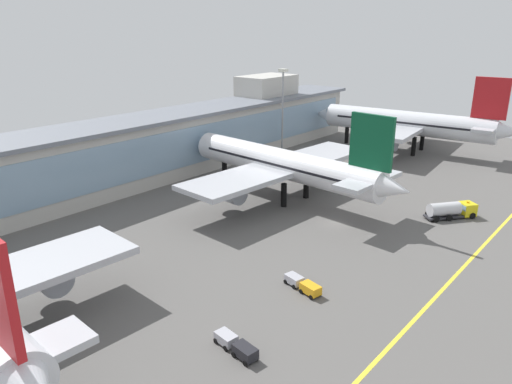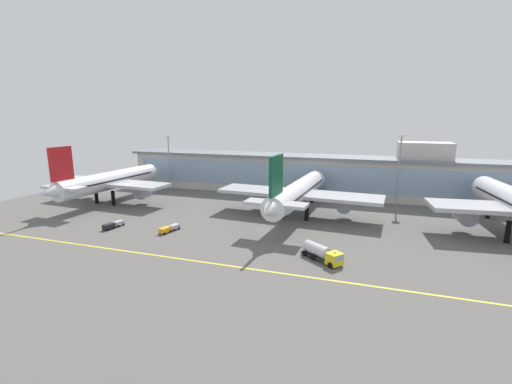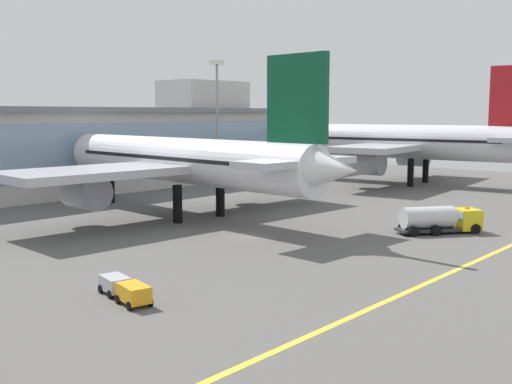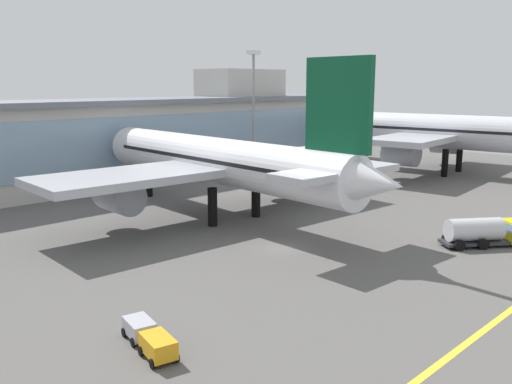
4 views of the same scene
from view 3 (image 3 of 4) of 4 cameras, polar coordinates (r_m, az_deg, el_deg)
name	(u,v)px [view 3 (image 3 of 4)]	position (r m, az deg, el deg)	size (l,w,h in m)	color
ground_plane	(246,237)	(64.31, -0.95, -4.18)	(180.29, 180.29, 0.00)	#5B5956
taxiway_centreline_stripe	(449,273)	(52.46, 17.26, -7.13)	(144.24, 0.50, 0.01)	yellow
terminal_building	(36,150)	(99.35, -19.55, 3.69)	(131.78, 14.00, 18.85)	beige
airliner_near_right	(183,162)	(76.85, -6.70, 2.77)	(44.96, 52.16, 18.63)	black
airliner_far_right	(402,142)	(115.71, 13.24, 4.46)	(39.04, 54.13, 20.39)	black
fuel_tanker_truck	(442,219)	(69.21, 16.66, -2.39)	(8.69, 7.37, 2.90)	black
baggage_tug_near	(125,289)	(44.00, -11.93, -8.67)	(2.86, 5.79, 1.40)	black
apron_light_mast_centre	(217,103)	(109.30, -3.59, 8.12)	(1.80, 1.80, 21.76)	gray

